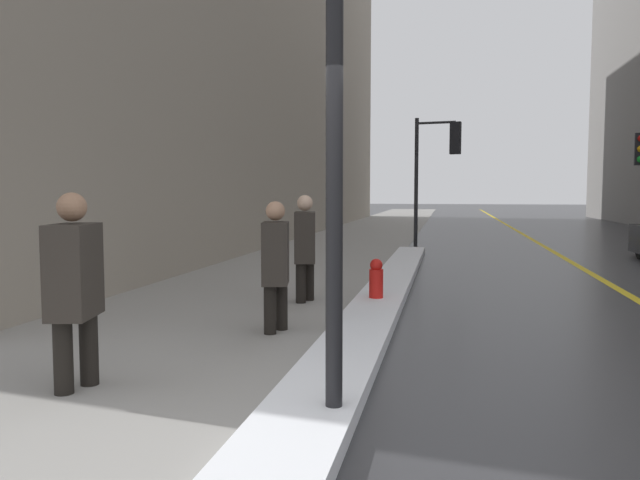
{
  "coord_description": "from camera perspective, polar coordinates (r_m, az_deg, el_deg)",
  "views": [
    {
      "loc": [
        1.16,
        -3.56,
        1.65
      ],
      "look_at": [
        -0.4,
        4.0,
        1.05
      ],
      "focal_mm": 35.0,
      "sensor_mm": 36.0,
      "label": 1
    }
  ],
  "objects": [
    {
      "name": "ground_plane",
      "position": [
        4.09,
        -6.2,
        -19.38
      ],
      "size": [
        160.0,
        160.0,
        0.0
      ],
      "primitive_type": "plane",
      "color": "#2D2D30"
    },
    {
      "name": "sidewalk_slab",
      "position": [
        18.9,
        1.99,
        -0.54
      ],
      "size": [
        4.0,
        80.0,
        0.01
      ],
      "color": "gray",
      "rests_on": "ground"
    },
    {
      "name": "road_centre_stripe",
      "position": [
        18.85,
        20.28,
        -0.84
      ],
      "size": [
        0.16,
        80.0,
        0.0
      ],
      "color": "gold",
      "rests_on": "ground"
    },
    {
      "name": "snow_bank_curb",
      "position": [
        9.9,
        6.0,
        -4.76
      ],
      "size": [
        0.69,
        14.77,
        0.14
      ],
      "color": "white",
      "rests_on": "ground"
    },
    {
      "name": "traffic_light_near",
      "position": [
        18.19,
        10.95,
        7.71
      ],
      "size": [
        1.3,
        0.35,
        3.75
      ],
      "rotation": [
        0.0,
        0.0,
        -0.16
      ],
      "color": "black",
      "rests_on": "ground"
    },
    {
      "name": "pedestrian_trailing",
      "position": [
        5.51,
        -21.56,
        -3.56
      ],
      "size": [
        0.41,
        0.59,
        1.65
      ],
      "rotation": [
        0.0,
        0.0,
        -1.36
      ],
      "color": "black",
      "rests_on": "ground"
    },
    {
      "name": "pedestrian_nearside",
      "position": [
        7.26,
        -4.08,
        -1.86
      ],
      "size": [
        0.39,
        0.55,
        1.54
      ],
      "rotation": [
        0.0,
        0.0,
        -1.36
      ],
      "color": "black",
      "rests_on": "ground"
    },
    {
      "name": "pedestrian_with_shoulder_bag",
      "position": [
        9.25,
        -1.38,
        -0.29
      ],
      "size": [
        0.4,
        0.75,
        1.6
      ],
      "rotation": [
        0.0,
        0.0,
        -1.36
      ],
      "color": "black",
      "rests_on": "ground"
    },
    {
      "name": "fire_hydrant",
      "position": [
        8.92,
        5.16,
        -3.98
      ],
      "size": [
        0.2,
        0.2,
        0.7
      ],
      "color": "red",
      "rests_on": "ground"
    }
  ]
}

